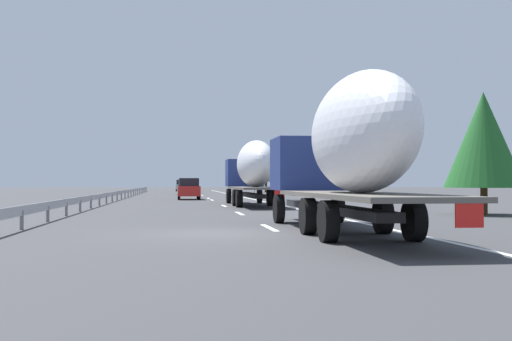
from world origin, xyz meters
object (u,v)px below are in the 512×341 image
at_px(truck_lead, 253,169).
at_px(road_sign, 255,175).
at_px(truck_trailing, 347,148).
at_px(car_black_suv, 185,187).
at_px(car_silver_hatch, 181,186).
at_px(car_red_compact, 189,189).

distance_m(truck_lead, road_sign, 24.20).
xyz_separation_m(truck_trailing, road_sign, (46.15, -3.10, -0.21)).
xyz_separation_m(car_black_suv, road_sign, (-13.49, -6.76, 1.31)).
relative_size(truck_trailing, car_silver_hatch, 3.19).
xyz_separation_m(truck_lead, car_red_compact, (15.56, 3.69, -1.38)).
height_order(truck_trailing, car_red_compact, truck_trailing).
bearing_deg(car_red_compact, truck_lead, -166.65).
height_order(truck_trailing, car_black_suv, truck_trailing).
xyz_separation_m(truck_trailing, car_silver_hatch, (89.55, 3.89, -1.50)).
bearing_deg(road_sign, car_red_compact, 141.17).
bearing_deg(car_black_suv, truck_lead, -174.42).
relative_size(car_silver_hatch, road_sign, 1.36).
relative_size(truck_trailing, car_red_compact, 3.02).
bearing_deg(car_silver_hatch, car_red_compact, -179.78).
relative_size(truck_lead, car_black_suv, 2.98).
distance_m(truck_lead, truck_trailing, 22.15).
bearing_deg(car_red_compact, car_silver_hatch, 0.22).
xyz_separation_m(truck_lead, truck_trailing, (-22.15, 0.00, 0.14)).
height_order(car_silver_hatch, car_red_compact, car_silver_hatch).
distance_m(car_black_suv, road_sign, 15.14).
xyz_separation_m(car_silver_hatch, road_sign, (-43.40, -6.99, 1.29)).
bearing_deg(car_silver_hatch, truck_trailing, -177.51).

